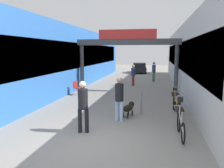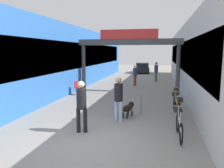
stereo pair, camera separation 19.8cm
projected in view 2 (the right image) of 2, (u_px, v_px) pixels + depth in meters
name	position (u px, v px, depth m)	size (l,w,h in m)	color
ground_plane	(87.00, 141.00, 6.91)	(80.00, 80.00, 0.00)	gray
storefront_left	(72.00, 58.00, 18.29)	(3.00, 26.00, 4.57)	blue
storefront_right	(201.00, 59.00, 16.09)	(3.00, 26.00, 4.57)	beige
arcade_sign_gateway	(129.00, 48.00, 15.11)	(7.40, 0.47, 4.30)	#4C4C4F
pedestrian_with_dog	(119.00, 96.00, 8.71)	(0.46, 0.46, 1.81)	#A5BFE0
pedestrian_companion	(81.00, 103.00, 7.51)	(0.40, 0.40, 1.81)	black
pedestrian_carrying_crate	(135.00, 74.00, 17.88)	(0.42, 0.42, 1.73)	#99332D
pedestrian_elderly_walking	(156.00, 70.00, 20.31)	(0.45, 0.45, 1.83)	#4C7F47
dog_on_leash	(128.00, 108.00, 9.46)	(0.56, 0.87, 0.61)	black
bicycle_silver_nearest	(179.00, 124.00, 7.21)	(0.46, 1.69, 0.98)	black
bicycle_black_second	(180.00, 111.00, 8.76)	(0.46, 1.69, 0.98)	black
bicycle_orange_third	(176.00, 104.00, 9.87)	(0.46, 1.69, 0.98)	black
bicycle_green_farthest	(175.00, 98.00, 11.16)	(0.46, 1.68, 0.98)	black
bollard_post_metal	(141.00, 102.00, 9.80)	(0.10, 0.10, 1.06)	gray
cafe_chair_red_nearer	(78.00, 87.00, 14.22)	(0.50, 0.50, 0.89)	gray
parked_car_black	(142.00, 68.00, 28.87)	(2.07, 4.13, 1.33)	black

